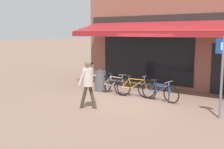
{
  "coord_description": "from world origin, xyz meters",
  "views": [
    {
      "loc": [
        5.55,
        -8.71,
        2.54
      ],
      "look_at": [
        -0.24,
        -0.64,
        1.05
      ],
      "focal_mm": 45.0,
      "sensor_mm": 36.0,
      "label": 1
    }
  ],
  "objects_px": {
    "bicycle_silver": "(114,85)",
    "pedestrian_adult": "(88,80)",
    "litter_bin": "(100,80)",
    "parking_sign": "(222,69)",
    "bicycle_orange": "(134,87)",
    "bicycle_blue": "(160,92)"
  },
  "relations": [
    {
      "from": "bicycle_silver",
      "to": "litter_bin",
      "type": "bearing_deg",
      "value": 175.78
    },
    {
      "from": "pedestrian_adult",
      "to": "parking_sign",
      "type": "relative_size",
      "value": 0.67
    },
    {
      "from": "bicycle_orange",
      "to": "bicycle_blue",
      "type": "bearing_deg",
      "value": -16.27
    },
    {
      "from": "bicycle_blue",
      "to": "parking_sign",
      "type": "distance_m",
      "value": 2.8
    },
    {
      "from": "bicycle_orange",
      "to": "pedestrian_adult",
      "type": "relative_size",
      "value": 1.05
    },
    {
      "from": "pedestrian_adult",
      "to": "litter_bin",
      "type": "relative_size",
      "value": 1.67
    },
    {
      "from": "bicycle_orange",
      "to": "pedestrian_adult",
      "type": "height_order",
      "value": "pedestrian_adult"
    },
    {
      "from": "pedestrian_adult",
      "to": "litter_bin",
      "type": "bearing_deg",
      "value": 115.12
    },
    {
      "from": "bicycle_blue",
      "to": "pedestrian_adult",
      "type": "xyz_separation_m",
      "value": [
        -1.52,
        -2.31,
        0.62
      ]
    },
    {
      "from": "bicycle_silver",
      "to": "bicycle_orange",
      "type": "distance_m",
      "value": 1.0
    },
    {
      "from": "litter_bin",
      "to": "parking_sign",
      "type": "bearing_deg",
      "value": -11.38
    },
    {
      "from": "bicycle_silver",
      "to": "parking_sign",
      "type": "xyz_separation_m",
      "value": [
        4.55,
        -0.98,
        1.11
      ]
    },
    {
      "from": "bicycle_orange",
      "to": "bicycle_silver",
      "type": "bearing_deg",
      "value": 165.54
    },
    {
      "from": "bicycle_orange",
      "to": "litter_bin",
      "type": "bearing_deg",
      "value": 163.31
    },
    {
      "from": "pedestrian_adult",
      "to": "litter_bin",
      "type": "distance_m",
      "value": 2.92
    },
    {
      "from": "bicycle_silver",
      "to": "pedestrian_adult",
      "type": "xyz_separation_m",
      "value": [
        0.63,
        -2.41,
        0.6
      ]
    },
    {
      "from": "bicycle_silver",
      "to": "bicycle_orange",
      "type": "bearing_deg",
      "value": 0.78
    },
    {
      "from": "bicycle_silver",
      "to": "bicycle_blue",
      "type": "xyz_separation_m",
      "value": [
        2.14,
        -0.1,
        -0.02
      ]
    },
    {
      "from": "bicycle_orange",
      "to": "parking_sign",
      "type": "bearing_deg",
      "value": -27.93
    },
    {
      "from": "bicycle_blue",
      "to": "parking_sign",
      "type": "bearing_deg",
      "value": -12.27
    },
    {
      "from": "bicycle_silver",
      "to": "pedestrian_adult",
      "type": "height_order",
      "value": "pedestrian_adult"
    },
    {
      "from": "litter_bin",
      "to": "pedestrian_adult",
      "type": "bearing_deg",
      "value": -60.32
    }
  ]
}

